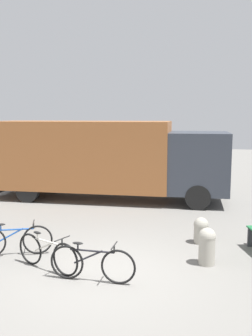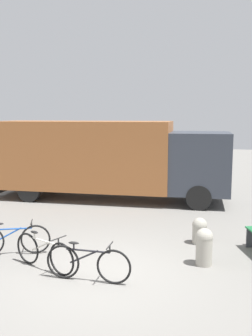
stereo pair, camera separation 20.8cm
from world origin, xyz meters
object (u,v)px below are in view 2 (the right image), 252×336
at_px(delivery_truck, 107,157).
at_px(bicycle_near, 12,239).
at_px(bicycle_middle, 44,252).
at_px(bicycle_far, 88,263).
at_px(bollard_far_bench, 200,230).
at_px(bollard_near_bench, 204,245).

relative_size(delivery_truck, bicycle_near, 5.60).
height_order(delivery_truck, bicycle_middle, delivery_truck).
xyz_separation_m(bicycle_far, bollard_far_bench, (1.98, 2.80, -0.02)).
height_order(bicycle_near, bollard_far_bench, bicycle_near).
bearing_deg(bollard_near_bench, bicycle_middle, -161.13).
height_order(delivery_truck, bicycle_far, delivery_truck).
distance_m(bicycle_near, bollard_near_bench, 4.40).
bearing_deg(bicycle_far, bollard_far_bench, 53.69).
bearing_deg(bicycle_near, bollard_far_bench, 0.88).
xyz_separation_m(delivery_truck, bicycle_near, (-0.35, -6.17, -1.29)).
bearing_deg(delivery_truck, bicycle_near, -96.81).
distance_m(bicycle_middle, bicycle_far, 1.14).
height_order(bollard_near_bench, bollard_far_bench, bollard_near_bench).
relative_size(bicycle_far, bollard_near_bench, 2.13).
bearing_deg(delivery_truck, bollard_far_bench, -51.51).
relative_size(delivery_truck, bollard_near_bench, 11.02).
distance_m(bicycle_near, bicycle_middle, 1.24).
bearing_deg(bicycle_middle, bicycle_near, 174.02).
bearing_deg(bollard_far_bench, bicycle_near, -155.28).
bearing_deg(bicycle_far, bicycle_middle, 163.55).
relative_size(bicycle_near, bicycle_far, 0.92).
relative_size(delivery_truck, bollard_far_bench, 13.58).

